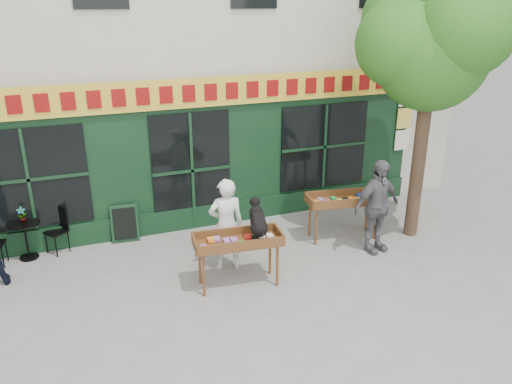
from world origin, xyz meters
TOP-DOWN VIEW (x-y plane):
  - ground at (0.00, 0.00)m, footprint 80.00×80.00m
  - street_tree at (4.34, 0.36)m, footprint 3.05×2.90m
  - book_cart_center at (0.12, -0.31)m, footprint 1.56×0.78m
  - dog at (0.47, -0.36)m, footprint 0.40×0.63m
  - woman at (0.12, 0.34)m, footprint 0.69×0.50m
  - book_cart_right at (2.80, 0.69)m, footprint 1.58×0.87m
  - man_right at (3.10, -0.06)m, footprint 1.19×0.66m
  - bistro_table at (-3.40, 2.11)m, footprint 0.60×0.60m
  - bistro_chair_right at (-2.78, 2.22)m, footprint 0.51×0.51m
  - potted_plant at (-3.40, 2.11)m, footprint 0.18×0.13m
  - chalkboard at (-1.52, 2.19)m, footprint 0.58×0.25m

SIDE VIEW (x-z plane):
  - ground at x=0.00m, z-range 0.00..0.00m
  - chalkboard at x=-1.52m, z-range 0.01..0.79m
  - bistro_table at x=-3.40m, z-range 0.16..0.92m
  - bistro_chair_right at x=-2.78m, z-range 0.08..1.03m
  - book_cart_center at x=0.12m, z-range 0.33..1.32m
  - book_cart_right at x=2.80m, z-range 0.33..1.32m
  - woman at x=0.12m, z-range 0.00..1.78m
  - potted_plant at x=-3.40m, z-range 0.76..1.08m
  - man_right at x=3.10m, z-range 0.00..1.91m
  - dog at x=0.47m, z-range 0.99..1.59m
  - street_tree at x=4.34m, z-range 1.31..6.91m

